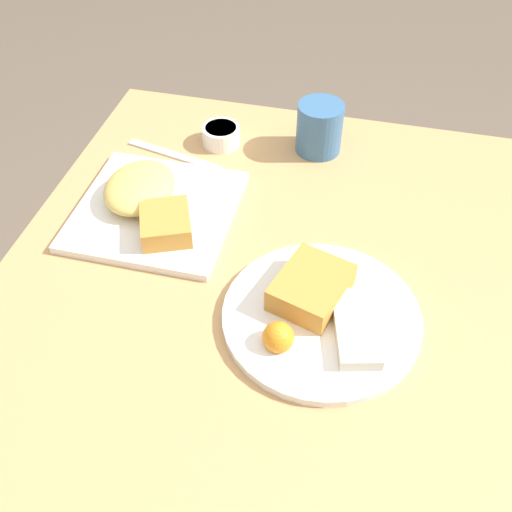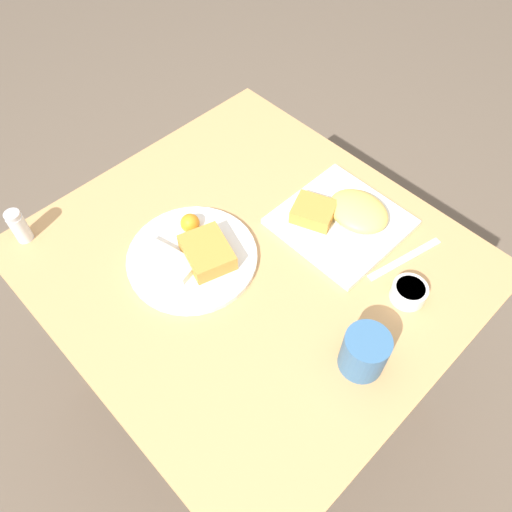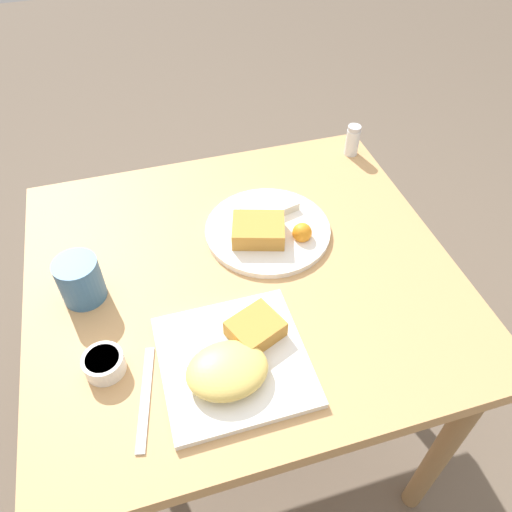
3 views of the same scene
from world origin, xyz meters
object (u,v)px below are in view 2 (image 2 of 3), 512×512
salt_shaker (20,228)px  coffee_mug (364,352)px  plate_oval_far (194,255)px  sauce_ramekin (409,292)px  plate_square_near (344,216)px  butter_knife (405,259)px

salt_shaker → coffee_mug: bearing=-156.9°
plate_oval_far → sauce_ramekin: size_ratio=3.90×
coffee_mug → salt_shaker: bearing=23.1°
plate_square_near → sauce_ramekin: size_ratio=3.57×
plate_square_near → coffee_mug: bearing=135.5°
plate_oval_far → coffee_mug: bearing=-170.2°
sauce_ramekin → salt_shaker: (0.70, 0.49, 0.02)m
coffee_mug → butter_knife: bearing=-71.9°
butter_knife → coffee_mug: (-0.09, 0.26, 0.05)m
plate_square_near → salt_shaker: 0.73m
salt_shaker → butter_knife: 0.85m
sauce_ramekin → butter_knife: size_ratio=0.37×
plate_oval_far → coffee_mug: size_ratio=2.96×
plate_square_near → plate_oval_far: bearing=63.1°
butter_knife → plate_square_near: bearing=-71.4°
plate_oval_far → salt_shaker: bearing=37.2°
sauce_ramekin → coffee_mug: coffee_mug is taller
sauce_ramekin → plate_oval_far: bearing=33.7°
salt_shaker → sauce_ramekin: bearing=-144.7°
plate_square_near → sauce_ramekin: bearing=165.2°
plate_square_near → plate_oval_far: size_ratio=0.92×
salt_shaker → coffee_mug: (-0.72, -0.31, 0.01)m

